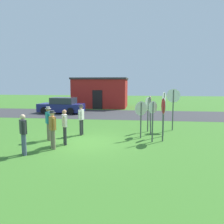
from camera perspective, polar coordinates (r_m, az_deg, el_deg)
ground_plane at (r=11.53m, az=-6.59°, el=-7.56°), size 80.00×80.00×0.00m
street_asphalt at (r=21.36m, az=-0.05°, el=-0.55°), size 60.00×6.40×0.01m
building_background at (r=27.51m, az=-2.81°, el=4.90°), size 6.33×4.54×3.49m
parked_car_on_street at (r=22.68m, az=-12.43°, el=1.49°), size 4.43×2.27×1.51m
stop_sign_rear_left at (r=11.70m, az=12.66°, el=0.12°), size 0.14×0.83×2.21m
stop_sign_leaning_right at (r=12.18m, az=7.23°, el=-0.32°), size 0.64×0.42×1.98m
stop_sign_far_back at (r=13.04m, az=9.56°, el=0.72°), size 0.17×0.63×2.21m
stop_sign_rear_right at (r=12.78m, az=12.77°, el=1.33°), size 0.27×0.64×2.46m
stop_sign_low_front at (r=14.57m, az=15.02°, el=2.49°), size 0.83×0.15×2.57m
stop_sign_tallest at (r=13.85m, az=8.96°, el=0.99°), size 0.39×0.70×2.11m
stop_sign_leaning_left at (r=11.46m, az=10.10°, el=-0.74°), size 0.43×0.45×2.06m
person_in_dark_shirt at (r=11.12m, az=-11.73°, el=-3.20°), size 0.35×0.53×1.69m
person_with_sunhat at (r=12.98m, az=-7.67°, el=-1.45°), size 0.31×0.57×1.74m
person_in_teal at (r=10.04m, az=-21.24°, el=-4.71°), size 0.41×0.45×1.69m
person_near_signs at (r=10.52m, az=-14.61°, el=-3.72°), size 0.40×0.46×1.74m
person_in_blue at (r=12.15m, az=-15.56°, el=-2.26°), size 0.39×0.47×1.74m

